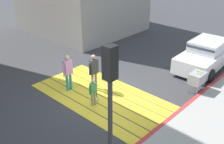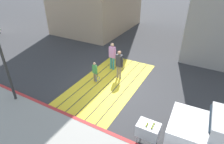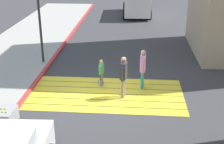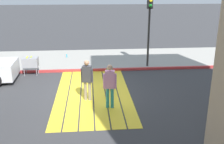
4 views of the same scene
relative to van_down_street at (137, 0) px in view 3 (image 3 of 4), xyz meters
name	(u,v)px [view 3 (image 3 of 4)]	position (x,y,z in m)	size (l,w,h in m)	color
ground_plane	(106,94)	(-1.17, -15.65, -1.28)	(120.00, 120.00, 0.00)	#38383A
crosswalk_stripes	(106,94)	(-1.17, -15.65, -1.27)	(6.40, 3.25, 0.01)	yellow
curb_painted	(30,90)	(-4.42, -15.65, -1.21)	(0.16, 40.00, 0.13)	#BC3333
van_down_street	(137,0)	(0.00, 0.00, 0.00)	(2.50, 5.27, 2.35)	silver
traffic_light_corner	(39,5)	(-4.75, -12.41, 1.76)	(0.39, 0.28, 4.24)	#2D2D2D
tennis_ball_cart	(6,117)	(-4.07, -18.92, -0.58)	(0.56, 0.80, 1.02)	#99999E
pedestrian_adult_lead	(143,67)	(0.33, -15.01, -0.25)	(0.26, 0.51, 1.77)	teal
pedestrian_adult_trailing	(123,74)	(-0.45, -15.88, -0.26)	(0.29, 0.50, 1.75)	gray
pedestrian_child_with_racket	(101,72)	(-1.44, -14.89, -0.58)	(0.28, 0.41, 1.24)	gray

